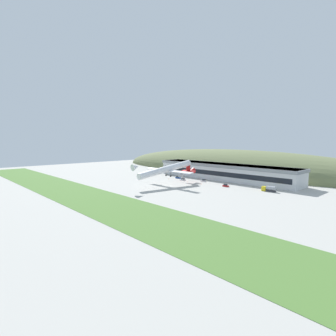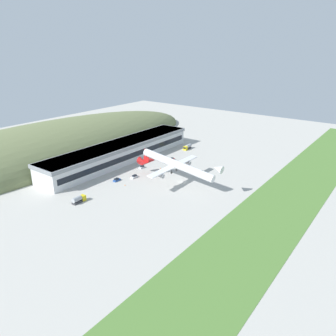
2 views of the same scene
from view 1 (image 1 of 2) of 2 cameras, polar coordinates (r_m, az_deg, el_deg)
name	(u,v)px [view 1 (image 1 of 2)]	position (r m, az deg, el deg)	size (l,w,h in m)	color
ground_plane	(168,186)	(165.42, 0.00, -4.02)	(398.70, 398.70, 0.00)	#ADAAA3
grass_strip_foreground	(92,199)	(136.19, -16.20, -6.45)	(358.83, 31.06, 0.08)	#4C7533
hill_backdrop	(229,171)	(255.85, 13.19, -0.59)	(294.79, 79.88, 40.62)	#667047
terminal_building	(223,170)	(198.95, 11.90, -0.53)	(113.56, 19.95, 11.56)	silver
cargo_airplane	(167,170)	(167.71, -0.20, -0.33)	(40.04, 53.06, 10.83)	silver
service_car_0	(178,178)	(199.54, 2.18, -2.09)	(4.37, 1.95, 1.61)	#264C99
service_car_1	(183,179)	(190.07, 3.23, -2.51)	(4.60, 1.87, 1.51)	silver
service_car_2	(204,181)	(185.79, 7.74, -2.75)	(4.00, 1.80, 1.55)	silver
service_car_3	(226,186)	(167.98, 12.44, -3.78)	(3.97, 1.84, 1.60)	#B21E1E
fuel_truck	(269,189)	(159.60, 21.12, -4.24)	(7.90, 2.70, 3.27)	gold
box_truck	(150,173)	(217.81, -4.02, -1.18)	(7.13, 2.66, 3.22)	gold
traffic_cone_0	(201,184)	(175.04, 7.24, -3.41)	(0.52, 0.52, 0.58)	orange
traffic_cone_1	(169,179)	(195.45, 0.19, -2.37)	(0.52, 0.52, 0.58)	orange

